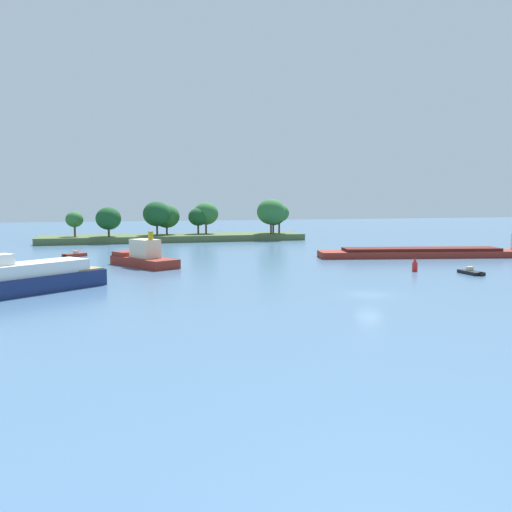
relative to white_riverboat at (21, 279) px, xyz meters
The scene contains 8 objects.
ground_plane 35.17m from the white_riverboat, 17.04° to the right, with size 400.00×400.00×0.00m, color #476B8E.
treeline_island 73.52m from the white_riverboat, 66.81° to the left, with size 59.82×12.46×9.66m.
white_riverboat is the anchor object (origin of this frame).
tugboat 24.39m from the white_riverboat, 55.81° to the left, with size 9.25×12.33×5.09m.
cargo_barge 64.41m from the white_riverboat, 17.80° to the left, with size 37.17×12.70×5.66m.
fishing_skiff 53.34m from the white_riverboat, ahead, with size 1.59×3.97×0.93m.
small_motorboat 37.07m from the white_riverboat, 84.29° to the left, with size 4.05×3.68×1.04m.
channel_buoy_red 48.19m from the white_riverboat, ahead, with size 0.70×0.70×1.90m.
Camera 1 is at (-25.91, -49.05, 9.46)m, focal length 38.60 mm.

